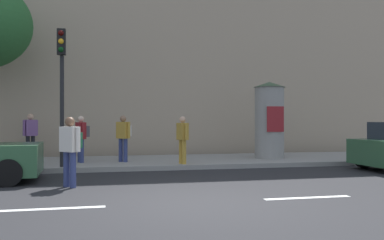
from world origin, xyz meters
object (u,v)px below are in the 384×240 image
(traffic_light, at_px, (62,74))
(pedestrian_with_bag, at_px, (30,133))
(poster_column, at_px, (269,119))
(pedestrian_near_pole, at_px, (124,134))
(pedestrian_in_light_jacket, at_px, (70,145))
(pedestrian_in_red_top, at_px, (183,137))
(pedestrian_in_dark_shirt, at_px, (81,135))

(traffic_light, bearing_deg, pedestrian_with_bag, 113.55)
(pedestrian_with_bag, bearing_deg, traffic_light, -66.45)
(poster_column, distance_m, pedestrian_with_bag, 8.66)
(traffic_light, distance_m, pedestrian_near_pole, 2.89)
(pedestrian_in_light_jacket, relative_size, pedestrian_with_bag, 0.99)
(pedestrian_in_light_jacket, distance_m, pedestrian_with_bag, 6.24)
(poster_column, height_order, pedestrian_near_pole, poster_column)
(pedestrian_in_red_top, bearing_deg, poster_column, 20.51)
(pedestrian_in_light_jacket, height_order, pedestrian_in_red_top, pedestrian_in_red_top)
(pedestrian_near_pole, bearing_deg, pedestrian_in_light_jacket, -109.01)
(traffic_light, bearing_deg, pedestrian_in_red_top, 2.62)
(poster_column, height_order, pedestrian_in_dark_shirt, poster_column)
(traffic_light, height_order, pedestrian_with_bag, traffic_light)
(traffic_light, xyz_separation_m, pedestrian_in_light_jacket, (0.45, -2.88, -1.93))
(pedestrian_in_dark_shirt, distance_m, pedestrian_with_bag, 2.56)
(poster_column, bearing_deg, pedestrian_in_red_top, -159.49)
(pedestrian_near_pole, bearing_deg, pedestrian_in_dark_shirt, 175.63)
(pedestrian_near_pole, bearing_deg, pedestrian_with_bag, 149.83)
(poster_column, height_order, pedestrian_in_light_jacket, poster_column)
(pedestrian_in_light_jacket, height_order, pedestrian_near_pole, pedestrian_near_pole)
(poster_column, bearing_deg, pedestrian_near_pole, -177.32)
(poster_column, xyz_separation_m, pedestrian_in_red_top, (-3.49, -1.31, -0.55))
(pedestrian_in_red_top, height_order, pedestrian_with_bag, pedestrian_with_bag)
(pedestrian_in_red_top, bearing_deg, pedestrian_in_dark_shirt, 159.75)
(traffic_light, xyz_separation_m, poster_column, (7.15, 1.47, -1.33))
(pedestrian_in_dark_shirt, bearing_deg, pedestrian_near_pole, -4.37)
(pedestrian_near_pole, distance_m, pedestrian_in_red_top, 2.08)
(pedestrian_in_dark_shirt, bearing_deg, poster_column, 1.24)
(traffic_light, distance_m, pedestrian_in_red_top, 4.11)
(pedestrian_in_dark_shirt, distance_m, pedestrian_in_red_top, 3.36)
(poster_column, xyz_separation_m, pedestrian_with_bag, (-8.49, 1.62, -0.47))
(pedestrian_with_bag, bearing_deg, pedestrian_in_red_top, -30.32)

